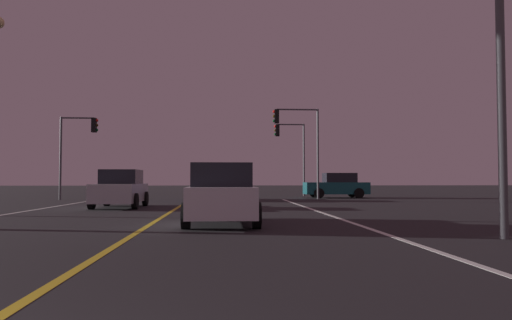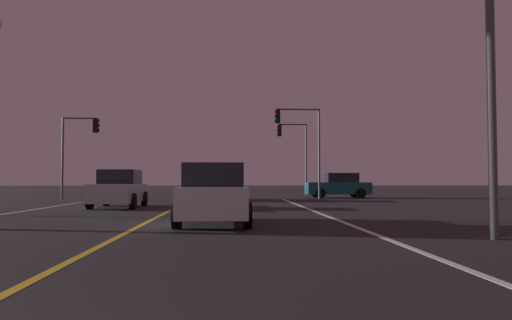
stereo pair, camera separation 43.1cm
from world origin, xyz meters
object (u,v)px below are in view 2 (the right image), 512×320
object	(u,v)px
car_ahead_far	(217,187)
street_lamp_right_near	(466,0)
car_oncoming	(119,189)
car_lead_same_lane	(214,195)
traffic_light_near_left	(80,139)
car_crossing_side	(339,186)
traffic_light_near_right	(298,132)
traffic_light_far_right	(292,143)

from	to	relation	value
car_ahead_far	street_lamp_right_near	size ratio (longest dim) A/B	0.54
car_oncoming	car_lead_same_lane	bearing A→B (deg)	28.26
car_lead_same_lane	traffic_light_near_left	size ratio (longest dim) A/B	0.83
car_crossing_side	car_ahead_far	size ratio (longest dim) A/B	1.00
traffic_light_near_left	street_lamp_right_near	bearing A→B (deg)	-55.47
traffic_light_near_right	car_lead_same_lane	bearing A→B (deg)	74.57
car_ahead_far	traffic_light_near_left	xyz separation A→B (m)	(-8.65, 1.38, 2.99)
car_lead_same_lane	car_crossing_side	bearing A→B (deg)	-22.14
traffic_light_near_right	traffic_light_near_left	distance (m)	13.82
traffic_light_near_left	traffic_light_far_right	world-z (taller)	traffic_light_far_right
traffic_light_near_right	traffic_light_far_right	bearing A→B (deg)	-93.13
car_oncoming	street_lamp_right_near	distance (m)	16.43
car_lead_same_lane	traffic_light_far_right	xyz separation A→B (m)	(5.08, 22.82, 3.21)
car_crossing_side	traffic_light_near_right	size ratio (longest dim) A/B	0.74
car_ahead_far	traffic_light_far_right	world-z (taller)	traffic_light_far_right
car_lead_same_lane	car_ahead_far	xyz separation A→B (m)	(-0.38, 15.94, 0.00)
traffic_light_near_left	traffic_light_near_right	bearing A→B (deg)	0.00
street_lamp_right_near	car_crossing_side	bearing A→B (deg)	-95.77
car_lead_same_lane	street_lamp_right_near	xyz separation A→B (m)	(5.48, -3.77, 4.26)
car_oncoming	traffic_light_near_right	xyz separation A→B (m)	(9.36, 8.81, 3.48)
car_lead_same_lane	car_ahead_far	size ratio (longest dim) A/B	1.00
traffic_light_far_right	car_ahead_far	bearing A→B (deg)	51.55
car_oncoming	car_ahead_far	xyz separation A→B (m)	(4.19, 7.43, 0.00)
car_lead_same_lane	car_ahead_far	world-z (taller)	same
car_lead_same_lane	traffic_light_far_right	size ratio (longest dim) A/B	0.78
traffic_light_near_left	car_crossing_side	bearing A→B (deg)	6.28
traffic_light_near_left	street_lamp_right_near	distance (m)	25.63
car_crossing_side	street_lamp_right_near	distance (m)	23.45
car_crossing_side	car_oncoming	bearing A→B (deg)	40.76
car_lead_same_lane	street_lamp_right_near	world-z (taller)	street_lamp_right_near
car_oncoming	car_ahead_far	world-z (taller)	same
traffic_light_near_right	car_oncoming	bearing A→B (deg)	43.29
car_oncoming	car_ahead_far	distance (m)	8.53
car_oncoming	car_crossing_side	bearing A→B (deg)	130.76
traffic_light_near_left	street_lamp_right_near	world-z (taller)	street_lamp_right_near
traffic_light_near_left	street_lamp_right_near	size ratio (longest dim) A/B	0.65
street_lamp_right_near	car_oncoming	bearing A→B (deg)	-50.68
traffic_light_near_right	car_ahead_far	bearing A→B (deg)	14.98
car_ahead_far	street_lamp_right_near	distance (m)	21.00
car_ahead_far	traffic_light_near_left	size ratio (longest dim) A/B	0.83
car_crossing_side	traffic_light_far_right	size ratio (longest dim) A/B	0.78
traffic_light_near_right	street_lamp_right_near	world-z (taller)	street_lamp_right_near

